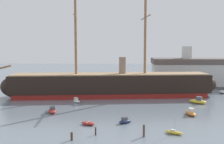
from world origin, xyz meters
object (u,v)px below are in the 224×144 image
object	(u,v)px
motorboat_near_centre	(125,121)
motorboat_alongside_bow	(76,101)
mooring_piling_nearest	(72,136)
dinghy_far_left	(44,91)
dinghy_distant_centre	(131,87)
mooring_piling_left_pair	(144,131)
dockside_warehouse_right	(207,72)
motorboat_mid_left	(52,110)
mooring_piling_right_pair	(96,131)
motorboat_far_right	(222,91)
motorboat_mid_right	(191,113)
dinghy_foreground_left	(88,123)
sailboat_foreground_right	(174,132)
tall_ship	(111,85)
motorboat_alongside_stern	(198,101)

from	to	relation	value
motorboat_near_centre	motorboat_alongside_bow	xyz separation A→B (m)	(-13.68, 19.88, 0.02)
mooring_piling_nearest	motorboat_alongside_bow	bearing A→B (deg)	98.90
dinghy_far_left	dinghy_distant_centre	xyz separation A→B (m)	(30.22, 10.90, 0.01)
mooring_piling_nearest	mooring_piling_left_pair	world-z (taller)	mooring_piling_left_pair
dockside_warehouse_right	mooring_piling_nearest	bearing A→B (deg)	-122.39
motorboat_mid_left	mooring_piling_left_pair	world-z (taller)	mooring_piling_left_pair
motorboat_alongside_bow	mooring_piling_right_pair	size ratio (longest dim) A/B	2.37
motorboat_mid_left	dinghy_far_left	bearing A→B (deg)	110.20
motorboat_alongside_bow	motorboat_far_right	xyz separation A→B (m)	(46.08, 17.71, 0.18)
mooring_piling_nearest	motorboat_mid_right	bearing A→B (deg)	36.88
dinghy_foreground_left	motorboat_alongside_bow	xyz separation A→B (m)	(-6.30, 21.65, 0.13)
motorboat_mid_left	motorboat_far_right	bearing A→B (deg)	31.11
motorboat_mid_left	dockside_warehouse_right	world-z (taller)	dockside_warehouse_right
sailboat_foreground_right	motorboat_mid_left	xyz separation A→B (m)	(-25.93, 14.26, 0.23)
motorboat_alongside_bow	mooring_piling_left_pair	xyz separation A→B (m)	(16.96, -28.24, 0.59)
tall_ship	sailboat_foreground_right	size ratio (longest dim) A/B	17.02
dinghy_foreground_left	motorboat_mid_left	xyz separation A→B (m)	(-9.79, 9.45, 0.24)
dinghy_foreground_left	mooring_piling_left_pair	xyz separation A→B (m)	(10.65, -6.59, 0.73)
tall_ship	motorboat_alongside_bow	bearing A→B (deg)	-134.84
mooring_piling_right_pair	dockside_warehouse_right	size ratio (longest dim) A/B	0.03
motorboat_near_centre	mooring_piling_left_pair	xyz separation A→B (m)	(3.28, -8.36, 0.61)
motorboat_far_right	motorboat_mid_right	bearing A→B (deg)	-119.91
mooring_piling_nearest	dockside_warehouse_right	bearing A→B (deg)	57.61
motorboat_mid_right	dinghy_far_left	world-z (taller)	motorboat_mid_right
sailboat_foreground_right	motorboat_mid_left	bearing A→B (deg)	151.19
motorboat_alongside_stern	dinghy_distant_centre	bearing A→B (deg)	122.04
mooring_piling_left_pair	dinghy_far_left	bearing A→B (deg)	124.32
motorboat_near_centre	motorboat_mid_right	size ratio (longest dim) A/B	0.75
motorboat_near_centre	mooring_piling_left_pair	size ratio (longest dim) A/B	1.50
motorboat_near_centre	motorboat_far_right	world-z (taller)	motorboat_far_right
motorboat_near_centre	motorboat_alongside_stern	world-z (taller)	motorboat_alongside_stern
motorboat_far_right	dinghy_distant_centre	xyz separation A→B (m)	(-30.45, 11.16, -0.41)
mooring_piling_right_pair	tall_ship	bearing A→B (deg)	89.06
dockside_warehouse_right	mooring_piling_left_pair	bearing A→B (deg)	-114.76
mooring_piling_right_pair	motorboat_alongside_bow	bearing A→B (deg)	107.02
motorboat_alongside_stern	dockside_warehouse_right	distance (m)	35.61
dinghy_distant_centre	mooring_piling_nearest	bearing A→B (deg)	-100.33
motorboat_alongside_bow	dinghy_distant_centre	size ratio (longest dim) A/B	1.49
mooring_piling_nearest	dinghy_far_left	bearing A→B (deg)	111.76
sailboat_foreground_right	motorboat_far_right	bearing A→B (deg)	61.84
motorboat_near_centre	dinghy_distant_centre	distance (m)	48.79
tall_ship	dinghy_foreground_left	distance (m)	31.12
tall_ship	mooring_piling_nearest	distance (m)	40.09
motorboat_alongside_stern	dinghy_far_left	size ratio (longest dim) A/B	2.40
sailboat_foreground_right	motorboat_mid_right	size ratio (longest dim) A/B	1.00
mooring_piling_nearest	dockside_warehouse_right	size ratio (longest dim) A/B	0.03
motorboat_near_centre	motorboat_mid_right	bearing A→B (deg)	25.60
dinghy_far_left	dockside_warehouse_right	world-z (taller)	dockside_warehouse_right
dinghy_foreground_left	dockside_warehouse_right	world-z (taller)	dockside_warehouse_right
motorboat_mid_left	motorboat_alongside_stern	xyz separation A→B (m)	(37.04, 12.44, 0.09)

